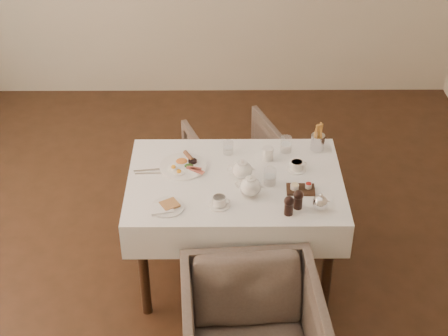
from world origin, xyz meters
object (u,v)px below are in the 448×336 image
table (235,195)px  armchair_far (234,162)px  breakfast_plate (183,165)px  teapot_centre (242,169)px  armchair_near (251,336)px

table → armchair_far: 0.93m
breakfast_plate → teapot_centre: size_ratio=1.74×
armchair_far → teapot_centre: (0.03, -0.85, 0.54)m
table → armchair_near: size_ratio=1.74×
table → breakfast_plate: size_ratio=4.44×
breakfast_plate → teapot_centre: teapot_centre is taller
table → teapot_centre: teapot_centre is taller
armchair_far → teapot_centre: 1.00m
table → breakfast_plate: breakfast_plate is taller
teapot_centre → breakfast_plate: bearing=168.9°
table → teapot_centre: bearing=14.4°
armchair_near → armchair_far: 1.70m
armchair_near → table: bearing=90.8°
table → armchair_near: table is taller
armchair_far → breakfast_plate: breakfast_plate is taller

